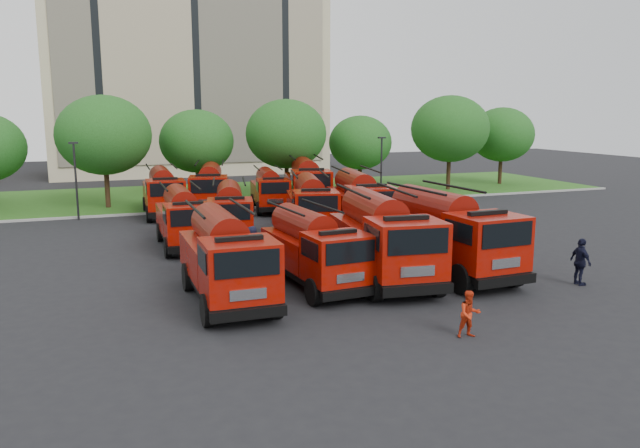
# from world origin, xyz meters

# --- Properties ---
(ground) EXTENTS (140.00, 140.00, 0.00)m
(ground) POSITION_xyz_m (0.00, 0.00, 0.00)
(ground) COLOR black
(ground) RESTS_ON ground
(lawn) EXTENTS (70.00, 16.00, 0.12)m
(lawn) POSITION_xyz_m (0.00, 26.00, 0.06)
(lawn) COLOR #285316
(lawn) RESTS_ON ground
(curb) EXTENTS (70.00, 0.30, 0.14)m
(curb) POSITION_xyz_m (0.00, 17.90, 0.07)
(curb) COLOR gray
(curb) RESTS_ON ground
(apartment_building) EXTENTS (30.00, 14.18, 25.00)m
(apartment_building) POSITION_xyz_m (2.00, 47.94, 12.50)
(apartment_building) COLOR beige
(apartment_building) RESTS_ON ground
(tree_2) EXTENTS (6.72, 6.72, 8.22)m
(tree_2) POSITION_xyz_m (-8.00, 21.50, 5.35)
(tree_2) COLOR #382314
(tree_2) RESTS_ON ground
(tree_3) EXTENTS (5.88, 5.88, 7.19)m
(tree_3) POSITION_xyz_m (-1.00, 24.00, 4.68)
(tree_3) COLOR #382314
(tree_3) RESTS_ON ground
(tree_4) EXTENTS (6.55, 6.55, 8.01)m
(tree_4) POSITION_xyz_m (6.00, 22.50, 5.22)
(tree_4) COLOR #382314
(tree_4) RESTS_ON ground
(tree_5) EXTENTS (5.46, 5.46, 6.68)m
(tree_5) POSITION_xyz_m (13.00, 23.50, 4.35)
(tree_5) COLOR #382314
(tree_5) RESTS_ON ground
(tree_6) EXTENTS (6.89, 6.89, 8.42)m
(tree_6) POSITION_xyz_m (21.00, 22.00, 5.49)
(tree_6) COLOR #382314
(tree_6) RESTS_ON ground
(tree_7) EXTENTS (6.05, 6.05, 7.39)m
(tree_7) POSITION_xyz_m (28.00, 24.00, 4.82)
(tree_7) COLOR #382314
(tree_7) RESTS_ON ground
(lamp_post_0) EXTENTS (0.60, 0.25, 5.11)m
(lamp_post_0) POSITION_xyz_m (-10.00, 17.20, 2.90)
(lamp_post_0) COLOR black
(lamp_post_0) RESTS_ON ground
(lamp_post_1) EXTENTS (0.60, 0.25, 5.11)m
(lamp_post_1) POSITION_xyz_m (12.00, 17.20, 2.90)
(lamp_post_1) COLOR black
(lamp_post_1) RESTS_ON ground
(fire_truck_0) EXTENTS (2.74, 7.34, 3.33)m
(fire_truck_0) POSITION_xyz_m (-4.54, -3.56, 1.68)
(fire_truck_0) COLOR black
(fire_truck_0) RESTS_ON ground
(fire_truck_1) EXTENTS (2.86, 6.88, 3.06)m
(fire_truck_1) POSITION_xyz_m (-0.73, -2.77, 1.54)
(fire_truck_1) COLOR black
(fire_truck_1) RESTS_ON ground
(fire_truck_2) EXTENTS (3.65, 8.18, 3.60)m
(fire_truck_2) POSITION_xyz_m (2.31, -2.94, 1.81)
(fire_truck_2) COLOR black
(fire_truck_2) RESTS_ON ground
(fire_truck_3) EXTENTS (3.22, 8.06, 3.61)m
(fire_truck_3) POSITION_xyz_m (5.45, -3.01, 1.82)
(fire_truck_3) COLOR black
(fire_truck_3) RESTS_ON ground
(fire_truck_4) EXTENTS (2.56, 6.72, 3.04)m
(fire_truck_4) POSITION_xyz_m (-4.65, 6.70, 1.53)
(fire_truck_4) COLOR black
(fire_truck_4) RESTS_ON ground
(fire_truck_5) EXTENTS (3.64, 7.11, 3.09)m
(fire_truck_5) POSITION_xyz_m (-1.99, 7.45, 1.55)
(fire_truck_5) COLOR black
(fire_truck_5) RESTS_ON ground
(fire_truck_6) EXTENTS (4.07, 7.55, 3.27)m
(fire_truck_6) POSITION_xyz_m (2.98, 7.97, 1.64)
(fire_truck_6) COLOR black
(fire_truck_6) RESTS_ON ground
(fire_truck_7) EXTENTS (3.83, 7.95, 3.47)m
(fire_truck_7) POSITION_xyz_m (5.94, 7.62, 1.75)
(fire_truck_7) COLOR black
(fire_truck_7) RESTS_ON ground
(fire_truck_8) EXTENTS (2.80, 7.13, 3.20)m
(fire_truck_8) POSITION_xyz_m (-4.50, 17.20, 1.61)
(fire_truck_8) COLOR black
(fire_truck_8) RESTS_ON ground
(fire_truck_9) EXTENTS (4.05, 7.68, 3.33)m
(fire_truck_9) POSITION_xyz_m (-1.24, 17.40, 1.68)
(fire_truck_9) COLOR black
(fire_truck_9) RESTS_ON ground
(fire_truck_10) EXTENTS (3.14, 6.66, 2.91)m
(fire_truck_10) POSITION_xyz_m (2.95, 16.86, 1.47)
(fire_truck_10) COLOR black
(fire_truck_10) RESTS_ON ground
(fire_truck_11) EXTENTS (4.33, 8.25, 3.58)m
(fire_truck_11) POSITION_xyz_m (5.82, 16.88, 1.80)
(fire_truck_11) COLOR black
(fire_truck_11) RESTS_ON ground
(firefighter_0) EXTENTS (0.74, 0.73, 1.65)m
(firefighter_0) POSITION_xyz_m (4.43, -4.49, 0.00)
(firefighter_0) COLOR #B9270E
(firefighter_0) RESTS_ON ground
(firefighter_1) EXTENTS (0.79, 0.50, 1.53)m
(firefighter_1) POSITION_xyz_m (1.89, -10.10, 0.00)
(firefighter_1) COLOR #B9270E
(firefighter_1) RESTS_ON ground
(firefighter_2) EXTENTS (0.72, 1.19, 1.96)m
(firefighter_2) POSITION_xyz_m (9.60, -6.54, 0.00)
(firefighter_2) COLOR black
(firefighter_2) RESTS_ON ground
(firefighter_3) EXTENTS (1.28, 1.03, 1.77)m
(firefighter_3) POSITION_xyz_m (6.89, -4.95, 0.00)
(firefighter_3) COLOR black
(firefighter_3) RESTS_ON ground
(firefighter_4) EXTENTS (1.15, 1.03, 1.97)m
(firefighter_4) POSITION_xyz_m (-2.42, 0.80, 0.00)
(firefighter_4) COLOR black
(firefighter_4) RESTS_ON ground
(firefighter_5) EXTENTS (1.57, 0.75, 1.65)m
(firefighter_5) POSITION_xyz_m (9.68, 3.92, 0.00)
(firefighter_5) COLOR #B9270E
(firefighter_5) RESTS_ON ground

